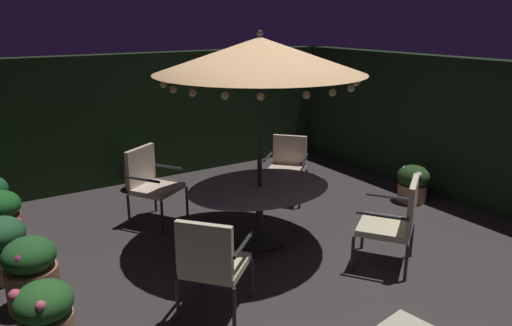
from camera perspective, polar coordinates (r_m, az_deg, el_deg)
ground_plane at (r=5.91m, az=2.79°, el=-10.28°), size 6.92×7.36×0.02m
hedge_backdrop_rear at (r=8.54m, az=-11.03°, el=5.51°), size 6.92×0.30×2.11m
hedge_backdrop_right at (r=7.85m, az=23.04°, el=3.52°), size 0.30×7.36×2.11m
patio_dining_table at (r=5.87m, az=0.41°, el=-3.85°), size 1.78×1.40×0.73m
patio_umbrella at (r=5.51m, az=0.44°, el=12.44°), size 2.39×2.39×2.54m
patio_chair_north at (r=4.51m, az=-5.23°, el=-11.25°), size 0.81×0.81×0.98m
patio_chair_northeast at (r=5.54m, az=16.04°, el=-6.24°), size 0.84×0.84×1.02m
patio_chair_east at (r=7.34m, az=3.68°, el=-0.05°), size 0.79×0.79×0.95m
patio_chair_southeast at (r=6.64m, az=-12.23°, el=-1.93°), size 0.82×0.80×1.02m
potted_plant_front_corner at (r=7.67m, az=17.88°, el=-2.14°), size 0.47×0.47×0.56m
potted_plant_right_near at (r=8.05m, az=-13.42°, el=-0.94°), size 0.50×0.50×0.61m
potted_plant_left_far at (r=6.78m, az=-27.77°, el=-5.40°), size 0.51×0.51×0.64m
potted_plant_back_left at (r=4.36m, az=-23.35°, el=-16.54°), size 0.46×0.46×0.70m
potted_plant_back_right at (r=5.13m, az=-24.77°, el=-11.60°), size 0.48×0.48×0.72m
potted_plant_right_far at (r=5.80m, az=-27.57°, el=-8.62°), size 0.50×0.50×0.69m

